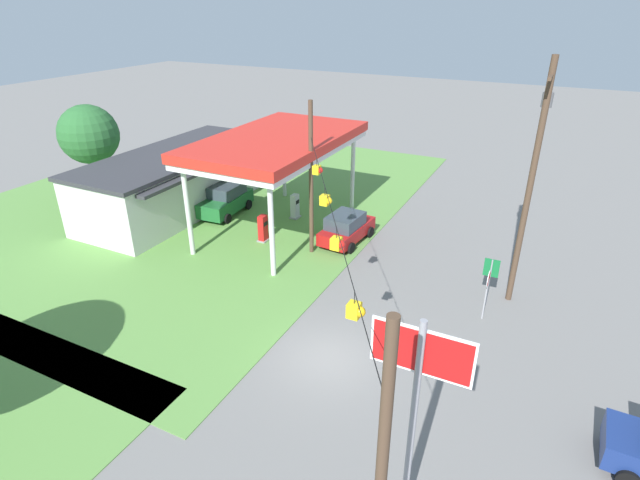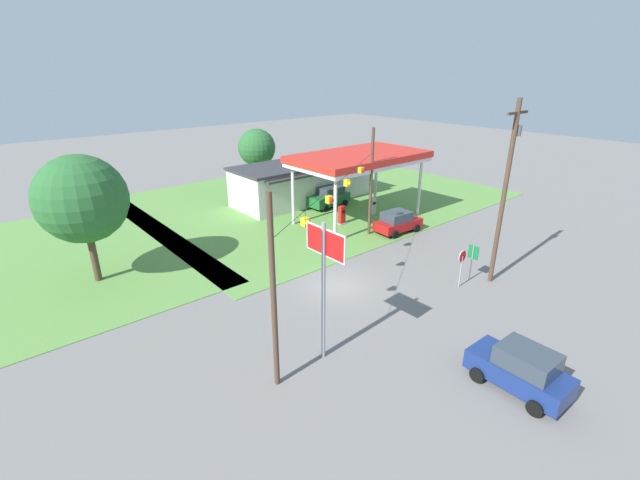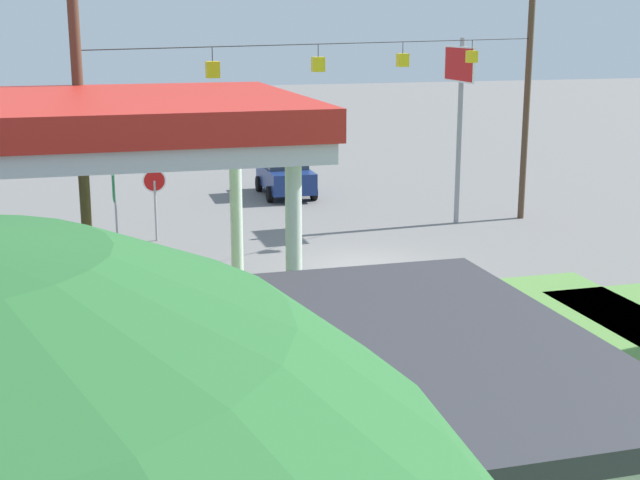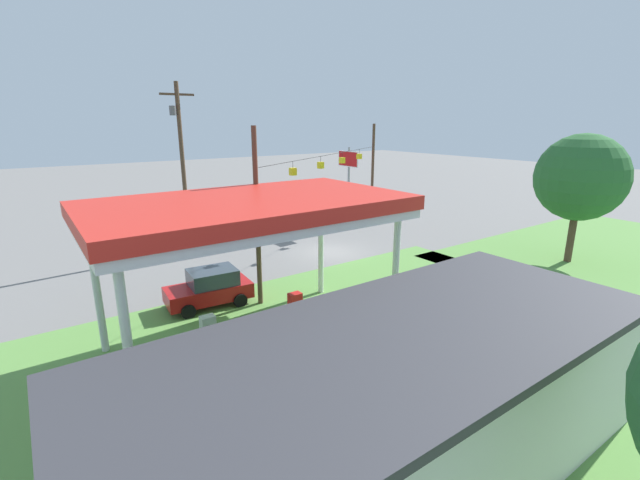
# 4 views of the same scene
# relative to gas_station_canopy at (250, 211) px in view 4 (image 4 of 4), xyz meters

# --- Properties ---
(ground_plane) EXTENTS (160.00, 160.00, 0.00)m
(ground_plane) POSITION_rel_gas_station_canopy_xyz_m (-10.08, -8.27, -5.50)
(ground_plane) COLOR slate
(gas_station_canopy) EXTENTS (11.89, 6.81, 6.01)m
(gas_station_canopy) POSITION_rel_gas_station_canopy_xyz_m (0.00, 0.00, 0.00)
(gas_station_canopy) COLOR silver
(gas_station_canopy) RESTS_ON ground
(gas_station_store) EXTENTS (14.72, 6.51, 3.95)m
(gas_station_store) POSITION_rel_gas_station_canopy_xyz_m (0.14, 8.17, -3.51)
(gas_station_store) COLOR silver
(gas_station_store) RESTS_ON ground
(fuel_pump_near) EXTENTS (0.71, 0.56, 1.67)m
(fuel_pump_near) POSITION_rel_gas_station_canopy_xyz_m (-1.96, -0.00, -4.71)
(fuel_pump_near) COLOR gray
(fuel_pump_near) RESTS_ON ground
(fuel_pump_far) EXTENTS (0.71, 0.56, 1.67)m
(fuel_pump_far) POSITION_rel_gas_station_canopy_xyz_m (1.96, -0.00, -4.71)
(fuel_pump_far) COLOR gray
(fuel_pump_far) RESTS_ON ground
(car_at_pumps_front) EXTENTS (4.20, 2.35, 1.84)m
(car_at_pumps_front) POSITION_rel_gas_station_canopy_xyz_m (0.16, -4.52, -4.57)
(car_at_pumps_front) COLOR #AD1414
(car_at_pumps_front) RESTS_ON ground
(car_at_pumps_rear) EXTENTS (4.45, 2.33, 2.03)m
(car_at_pumps_rear) POSITION_rel_gas_station_canopy_xyz_m (0.55, 4.54, -4.48)
(car_at_pumps_rear) COLOR #1E602D
(car_at_pumps_rear) RESTS_ON ground
(car_on_crossroad) EXTENTS (2.19, 4.16, 2.04)m
(car_on_crossroad) POSITION_rel_gas_station_canopy_xyz_m (-10.57, -20.24, -4.48)
(car_on_crossroad) COLOR navy
(car_on_crossroad) RESTS_ON ground
(stop_sign_roadside) EXTENTS (0.80, 0.08, 2.50)m
(stop_sign_roadside) POSITION_rel_gas_station_canopy_xyz_m (-4.36, -13.36, -3.69)
(stop_sign_roadside) COLOR #99999E
(stop_sign_roadside) RESTS_ON ground
(stop_sign_overhead) EXTENTS (0.22, 2.49, 6.80)m
(stop_sign_overhead) POSITION_rel_gas_station_canopy_xyz_m (-15.41, -13.16, -0.54)
(stop_sign_overhead) COLOR gray
(stop_sign_overhead) RESTS_ON ground
(route_sign) EXTENTS (0.10, 0.70, 2.40)m
(route_sign) POSITION_rel_gas_station_canopy_xyz_m (-3.00, -13.29, -3.79)
(route_sign) COLOR gray
(route_sign) RESTS_ON ground
(utility_pole_main) EXTENTS (2.20, 0.44, 11.30)m
(utility_pole_main) POSITION_rel_gas_station_canopy_xyz_m (-2.03, -14.21, 0.78)
(utility_pole_main) COLOR #4C3828
(utility_pole_main) RESTS_ON ground
(signal_span_gantry) EXTENTS (16.51, 10.24, 8.66)m
(signal_span_gantry) POSITION_rel_gas_station_canopy_xyz_m (-10.08, -8.28, -0.78)
(signal_span_gantry) COLOR #4C3828
(signal_span_gantry) RESTS_ON ground
(tree_west_verge) EXTENTS (5.37, 5.37, 8.17)m
(tree_west_verge) POSITION_rel_gas_station_canopy_xyz_m (-21.42, 2.28, -0.03)
(tree_west_verge) COLOR #4C3828
(tree_west_verge) RESTS_ON ground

